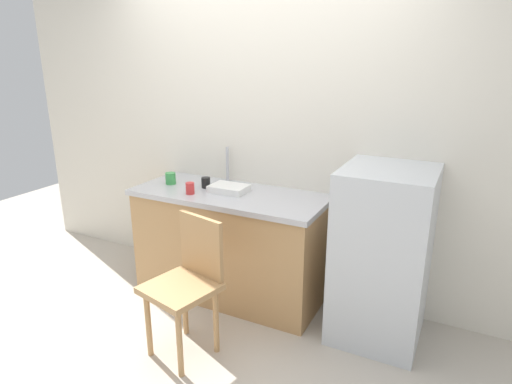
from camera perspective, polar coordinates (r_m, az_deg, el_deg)
ground_plane at (r=3.13m, az=-7.51°, el=-18.68°), size 8.00×8.00×0.00m
back_wall at (r=3.44m, az=1.08°, el=8.39°), size 4.80×0.10×2.59m
cabinet_base at (r=3.46m, az=-3.35°, el=-7.07°), size 1.45×0.60×0.81m
countertop at (r=3.30m, az=-3.48°, el=-0.33°), size 1.49×0.64×0.04m
faucet at (r=3.54m, az=-3.74°, el=3.63°), size 0.02×0.02×0.28m
refrigerator at (r=3.01m, az=16.17°, el=-7.91°), size 0.57×0.62×1.17m
chair at (r=2.81m, az=-8.92°, el=-11.34°), size 0.48×0.48×0.89m
dish_tray at (r=3.30m, az=-3.56°, el=0.46°), size 0.28×0.20×0.05m
cup_black at (r=3.41m, az=-6.58°, el=1.24°), size 0.07×0.07×0.08m
cup_red at (r=3.27m, az=-8.62°, el=0.49°), size 0.07×0.07×0.09m
cup_green at (r=3.55m, az=-11.11°, el=1.76°), size 0.08×0.08×0.09m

